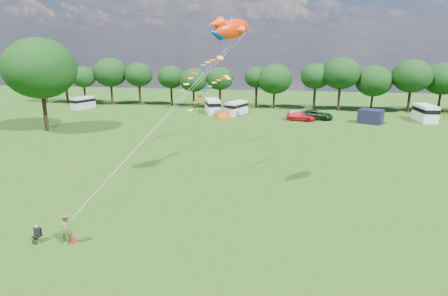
% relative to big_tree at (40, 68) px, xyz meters
% --- Properties ---
extents(ground_plane, '(180.00, 180.00, 0.00)m').
position_rel_big_tree_xyz_m(ground_plane, '(30.00, -28.00, -9.02)').
color(ground_plane, black).
rests_on(ground_plane, ground).
extents(tree_line, '(102.98, 10.98, 10.27)m').
position_rel_big_tree_xyz_m(tree_line, '(35.30, 26.99, -2.67)').
color(tree_line, black).
rests_on(tree_line, ground).
extents(big_tree, '(10.00, 10.00, 13.28)m').
position_rel_big_tree_xyz_m(big_tree, '(0.00, 0.00, 0.00)').
color(big_tree, black).
rests_on(big_tree, ground).
extents(car_b, '(4.42, 2.25, 1.49)m').
position_rel_big_tree_xyz_m(car_b, '(23.95, 17.40, -8.27)').
color(car_b, gray).
rests_on(car_b, ground).
extents(car_c, '(5.01, 2.98, 1.40)m').
position_rel_big_tree_xyz_m(car_c, '(36.85, 14.86, -8.32)').
color(car_c, red).
rests_on(car_c, ground).
extents(car_d, '(6.21, 4.10, 1.56)m').
position_rel_big_tree_xyz_m(car_d, '(39.51, 16.76, -8.24)').
color(car_d, black).
rests_on(car_d, ground).
extents(campervan_a, '(3.46, 5.21, 2.36)m').
position_rel_big_tree_xyz_m(campervan_a, '(-6.13, 20.54, -7.75)').
color(campervan_a, '#B6B7B9').
rests_on(campervan_a, ground).
extents(campervan_b, '(4.08, 5.90, 2.66)m').
position_rel_big_tree_xyz_m(campervan_b, '(20.74, 19.67, -7.59)').
color(campervan_b, white).
rests_on(campervan_b, ground).
extents(campervan_c, '(3.87, 5.35, 2.41)m').
position_rel_big_tree_xyz_m(campervan_c, '(25.36, 18.95, -7.72)').
color(campervan_c, silver).
rests_on(campervan_c, ground).
extents(campervan_d, '(2.73, 5.72, 2.73)m').
position_rel_big_tree_xyz_m(campervan_d, '(57.20, 18.15, -7.55)').
color(campervan_d, silver).
rests_on(campervan_d, ground).
extents(tent_orange, '(2.62, 2.87, 2.05)m').
position_rel_big_tree_xyz_m(tent_orange, '(23.46, 14.75, -9.00)').
color(tent_orange, '#BC4300').
rests_on(tent_orange, ground).
extents(tent_greyblue, '(3.66, 4.00, 2.72)m').
position_rel_big_tree_xyz_m(tent_greyblue, '(35.75, 17.21, -9.00)').
color(tent_greyblue, slate).
rests_on(tent_greyblue, ground).
extents(awning_navy, '(4.43, 4.09, 2.23)m').
position_rel_big_tree_xyz_m(awning_navy, '(47.94, 14.66, -7.90)').
color(awning_navy, black).
rests_on(awning_navy, ground).
extents(kite_flyer, '(0.82, 0.75, 1.87)m').
position_rel_big_tree_xyz_m(kite_flyer, '(21.97, -29.64, -8.08)').
color(kite_flyer, brown).
rests_on(kite_flyer, ground).
extents(camp_chair, '(0.57, 0.58, 1.16)m').
position_rel_big_tree_xyz_m(camp_chair, '(19.97, -29.70, -8.33)').
color(camp_chair, '#99999E').
rests_on(camp_chair, ground).
extents(kite_bag, '(0.49, 0.40, 0.30)m').
position_rel_big_tree_xyz_m(kite_bag, '(22.14, -29.41, -8.87)').
color(kite_bag, red).
rests_on(kite_bag, ground).
extents(fish_kite, '(3.29, 3.78, 2.13)m').
position_rel_big_tree_xyz_m(fish_kite, '(30.30, -19.84, 4.06)').
color(fish_kite, '#EC2700').
rests_on(fish_kite, ground).
extents(streamer_kite_b, '(4.40, 4.71, 3.84)m').
position_rel_big_tree_xyz_m(streamer_kite_b, '(25.11, -5.37, 0.55)').
color(streamer_kite_b, '#FFAC02').
rests_on(streamer_kite_b, ground).
extents(streamer_kite_c, '(3.09, 4.98, 2.80)m').
position_rel_big_tree_xyz_m(streamer_kite_c, '(28.04, -14.76, -0.71)').
color(streamer_kite_c, yellow).
rests_on(streamer_kite_c, ground).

